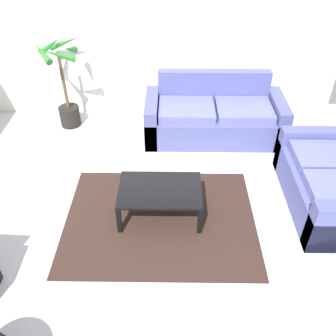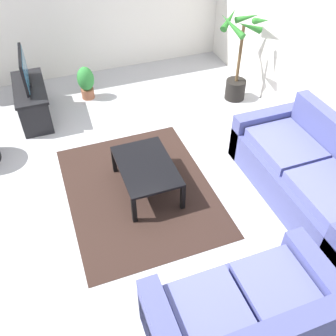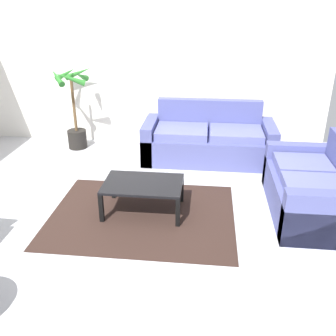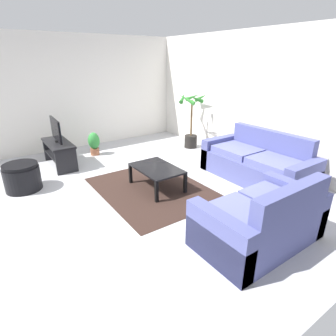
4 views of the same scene
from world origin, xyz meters
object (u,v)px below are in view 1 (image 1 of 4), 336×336
Objects in this scene: potted_palm at (65,90)px; couch_loveseat at (332,184)px; couch_main at (214,118)px; coffee_table at (160,192)px.

couch_loveseat is at bearing -26.79° from potted_palm.
couch_main reaches higher than coffee_table.
couch_loveseat is 2.04m from coffee_table.
potted_palm is at bearing 153.21° from couch_loveseat.
couch_loveseat is 3.97m from potted_palm.
coffee_table is at bearing -52.90° from potted_palm.
couch_main and couch_loveseat have the same top height.
couch_main is at bearing 66.22° from coffee_table.
coffee_table is (-0.76, -1.73, 0.04)m from couch_main.
potted_palm is at bearing 173.36° from couch_main.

